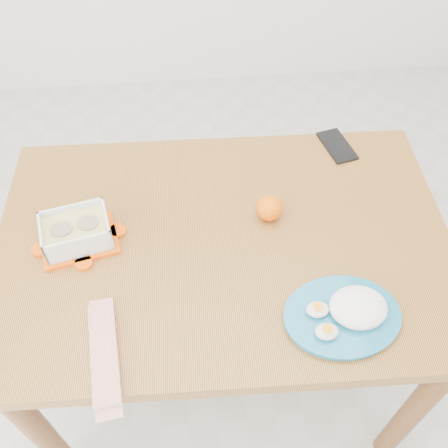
{
  "coord_description": "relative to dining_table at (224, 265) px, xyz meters",
  "views": [
    {
      "loc": [
        0.07,
        -0.74,
        1.72
      ],
      "look_at": [
        0.14,
        -0.0,
        0.81
      ],
      "focal_mm": 40.0,
      "sensor_mm": 36.0,
      "label": 1
    }
  ],
  "objects": [
    {
      "name": "ground",
      "position": [
        -0.14,
        0.0,
        -0.64
      ],
      "size": [
        3.5,
        3.5,
        0.0
      ],
      "primitive_type": "plane",
      "color": "#B7B7B2",
      "rests_on": "ground"
    },
    {
      "name": "dining_table",
      "position": [
        0.0,
        0.0,
        0.0
      ],
      "size": [
        1.13,
        0.77,
        0.75
      ],
      "rotation": [
        0.0,
        0.0,
        -0.03
      ],
      "color": "#A3762E",
      "rests_on": "ground"
    },
    {
      "name": "food_container",
      "position": [
        -0.35,
        0.03,
        0.15
      ],
      "size": [
        0.2,
        0.17,
        0.08
      ],
      "rotation": [
        0.0,
        0.0,
        0.22
      ],
      "color": "#ED5207",
      "rests_on": "dining_table"
    },
    {
      "name": "orange_fruit",
      "position": [
        0.12,
        0.06,
        0.14
      ],
      "size": [
        0.07,
        0.07,
        0.07
      ],
      "primitive_type": "sphere",
      "color": "orange",
      "rests_on": "dining_table"
    },
    {
      "name": "rice_plate",
      "position": [
        0.24,
        -0.24,
        0.13
      ],
      "size": [
        0.27,
        0.27,
        0.07
      ],
      "rotation": [
        0.0,
        0.0,
        0.06
      ],
      "color": "#196C8E",
      "rests_on": "dining_table"
    },
    {
      "name": "candy_bar",
      "position": [
        -0.27,
        -0.28,
        0.12
      ],
      "size": [
        0.08,
        0.23,
        0.02
      ],
      "primitive_type": "cube",
      "rotation": [
        0.0,
        0.0,
        1.69
      ],
      "color": "#BB1409",
      "rests_on": "dining_table"
    },
    {
      "name": "smartphone",
      "position": [
        0.35,
        0.3,
        0.11
      ],
      "size": [
        0.1,
        0.15,
        0.01
      ],
      "primitive_type": "cube",
      "rotation": [
        0.0,
        0.0,
        0.24
      ],
      "color": "black",
      "rests_on": "dining_table"
    }
  ]
}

